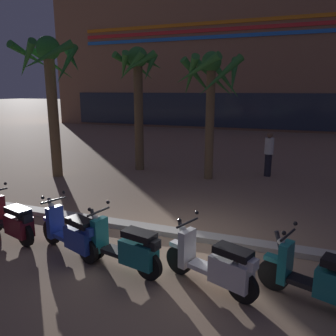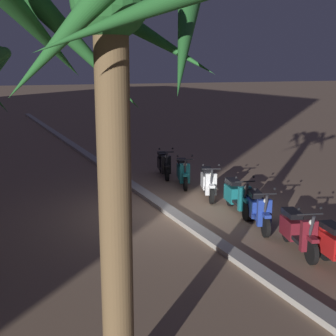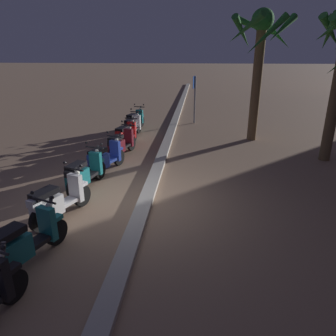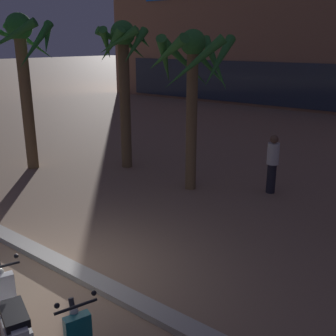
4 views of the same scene
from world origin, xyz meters
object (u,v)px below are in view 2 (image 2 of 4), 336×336
Objects in this scene: scooter_teal_mid_front at (183,172)px; scooter_white_far_back at (208,182)px; scooter_blue_mid_centre at (257,209)px; scooter_teal_gap_after_mid at (236,196)px; palm_tree_mid_walkway at (112,87)px; scooter_maroon_second_in_line at (297,231)px; scooter_black_tail_end at (164,164)px.

scooter_white_far_back is at bearing -176.07° from scooter_teal_mid_front.
scooter_blue_mid_centre is 1.30m from scooter_teal_gap_after_mid.
scooter_teal_mid_front is (3.25, 0.09, 0.00)m from scooter_teal_gap_after_mid.
scooter_white_far_back is at bearing -35.88° from palm_tree_mid_walkway.
scooter_teal_mid_front is at bearing -1.85° from scooter_maroon_second_in_line.
scooter_white_far_back is at bearing -177.28° from scooter_black_tail_end.
scooter_maroon_second_in_line is 4.62m from scooter_white_far_back.
palm_tree_mid_walkway is (-4.45, 5.15, 3.33)m from scooter_blue_mid_centre.
scooter_teal_gap_after_mid is at bearing -178.33° from scooter_teal_mid_front.
scooter_teal_gap_after_mid is 1.09× the size of scooter_teal_mid_front.
scooter_teal_mid_front is (4.54, -0.09, 0.01)m from scooter_blue_mid_centre.
scooter_blue_mid_centre is at bearing 178.84° from scooter_teal_mid_front.
scooter_blue_mid_centre is 0.34× the size of palm_tree_mid_walkway.
scooter_black_tail_end is at bearing 1.50° from scooter_teal_mid_front.
scooter_teal_gap_after_mid and scooter_teal_mid_front have the same top height.
scooter_white_far_back is (2.95, -0.20, 0.00)m from scooter_blue_mid_centre.
scooter_blue_mid_centre is 2.96m from scooter_white_far_back.
palm_tree_mid_walkway reaches higher than scooter_teal_gap_after_mid.
scooter_black_tail_end is (1.58, 0.04, -0.01)m from scooter_teal_mid_front.
scooter_maroon_second_in_line is 0.98× the size of scooter_black_tail_end.
scooter_black_tail_end is (4.83, 0.14, -0.00)m from scooter_teal_gap_after_mid.
scooter_white_far_back is 1.03× the size of scooter_teal_mid_front.
scooter_maroon_second_in_line and scooter_black_tail_end have the same top height.
scooter_teal_gap_after_mid is (1.29, -0.19, 0.00)m from scooter_blue_mid_centre.
scooter_teal_mid_front is at bearing 1.67° from scooter_teal_gap_after_mid.
scooter_blue_mid_centre is at bearing -49.21° from palm_tree_mid_walkway.
scooter_black_tail_end is 12.24m from palm_tree_mid_walkway.
scooter_white_far_back and scooter_black_tail_end have the same top height.
scooter_teal_gap_after_mid is 1.06× the size of scooter_white_far_back.
scooter_maroon_second_in_line is 6.66m from palm_tree_mid_walkway.
scooter_white_far_back is (1.66, -0.01, -0.00)m from scooter_teal_gap_after_mid.
scooter_teal_mid_front is at bearing -178.50° from scooter_black_tail_end.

